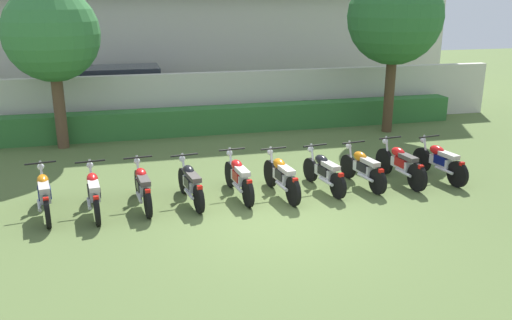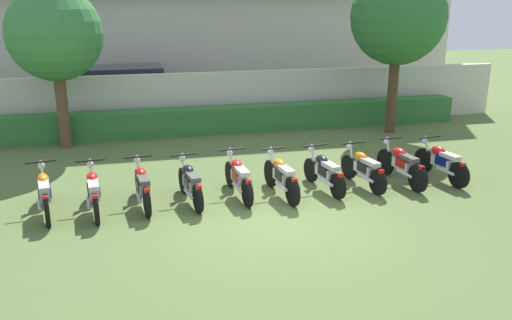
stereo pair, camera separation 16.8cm
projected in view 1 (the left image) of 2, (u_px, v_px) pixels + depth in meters
The scene contains 16 objects.
ground at pixel (277, 220), 10.42m from camera, with size 60.00×60.00×0.00m, color #566B38.
compound_wall at pixel (208, 100), 17.51m from camera, with size 20.74×0.30×1.84m, color beige.
hedge_row at pixel (212, 120), 17.01m from camera, with size 16.59×0.70×0.83m, color #337033.
parked_car at pixel (125, 94), 18.56m from camera, with size 4.51×2.09×1.89m.
tree_near_inspector at pixel (51, 35), 14.50m from camera, with size 2.61×2.61×4.52m.
tree_far_side at pixel (395, 17), 16.23m from camera, with size 2.92×2.92×5.06m.
motorcycle_in_row_0 at pixel (44, 194), 10.52m from camera, with size 0.60×1.92×0.97m.
motorcycle_in_row_1 at pixel (94, 192), 10.64m from camera, with size 0.60×1.91×0.96m.
motorcycle_in_row_2 at pixel (143, 186), 10.96m from camera, with size 0.60×1.83×0.95m.
motorcycle_in_row_3 at pixel (190, 183), 11.18m from camera, with size 0.60×1.78×0.95m.
motorcycle_in_row_4 at pixel (239, 177), 11.53m from camera, with size 0.60×1.89×0.95m.
motorcycle_in_row_5 at pixel (281, 176), 11.57m from camera, with size 0.60×1.88×0.97m.
motorcycle_in_row_6 at pixel (324, 171), 11.94m from camera, with size 0.60×1.78×0.94m.
motorcycle_in_row_7 at pixel (363, 168), 12.18m from camera, with size 0.60×1.77×0.95m.
motorcycle_in_row_8 at pixel (400, 163), 12.42m from camera, with size 0.60×1.95×0.98m.
motorcycle_in_row_9 at pixel (440, 161), 12.63m from camera, with size 0.60×1.82×0.96m.
Camera 1 is at (-2.82, -9.21, 4.18)m, focal length 37.34 mm.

